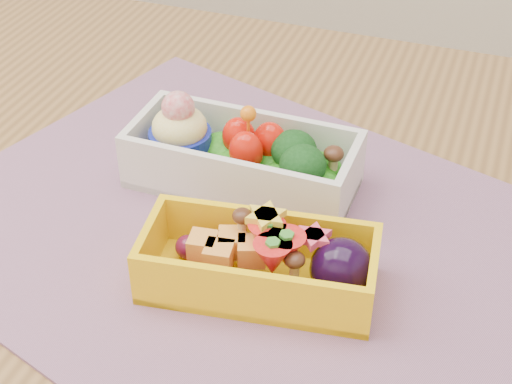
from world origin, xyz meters
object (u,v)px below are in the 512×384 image
(placemat, at_px, (245,234))
(bento_yellow, at_px, (264,263))
(table, at_px, (215,344))
(bento_white, at_px, (242,158))

(placemat, bearing_deg, bento_yellow, -56.73)
(table, distance_m, placemat, 0.11)
(bento_white, bearing_deg, table, -84.15)
(table, bearing_deg, bento_yellow, -24.12)
(placemat, distance_m, bento_yellow, 0.07)
(table, xyz_separation_m, bento_yellow, (0.05, -0.02, 0.12))
(placemat, relative_size, bento_yellow, 2.82)
(table, height_order, bento_white, bento_white)
(table, relative_size, placemat, 2.52)
(placemat, bearing_deg, bento_white, 112.47)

